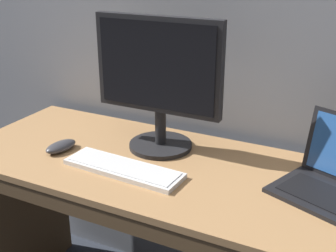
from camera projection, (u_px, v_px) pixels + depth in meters
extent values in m
cube|color=#A87A4C|center=(184.00, 172.00, 1.41)|extent=(1.61, 0.59, 0.02)
cube|color=brown|center=(21.00, 210.00, 1.87)|extent=(0.06, 0.54, 0.72)
cube|color=brown|center=(142.00, 227.00, 1.19)|extent=(1.54, 0.02, 0.06)
cube|color=black|center=(331.00, 199.00, 1.22)|extent=(0.38, 0.31, 0.01)
cube|color=black|center=(330.00, 198.00, 1.21)|extent=(0.30, 0.22, 0.00)
cylinder|color=black|center=(161.00, 145.00, 1.56)|extent=(0.23, 0.23, 0.02)
cylinder|color=black|center=(161.00, 126.00, 1.53)|extent=(0.04, 0.04, 0.13)
cube|color=black|center=(158.00, 65.00, 1.43)|extent=(0.46, 0.03, 0.32)
cube|color=black|center=(155.00, 66.00, 1.42)|extent=(0.42, 0.00, 0.29)
cube|color=white|center=(123.00, 169.00, 1.39)|extent=(0.41, 0.14, 0.02)
cube|color=silver|center=(123.00, 166.00, 1.38)|extent=(0.38, 0.12, 0.00)
ellipsoid|color=#38383D|center=(61.00, 146.00, 1.53)|extent=(0.08, 0.13, 0.03)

